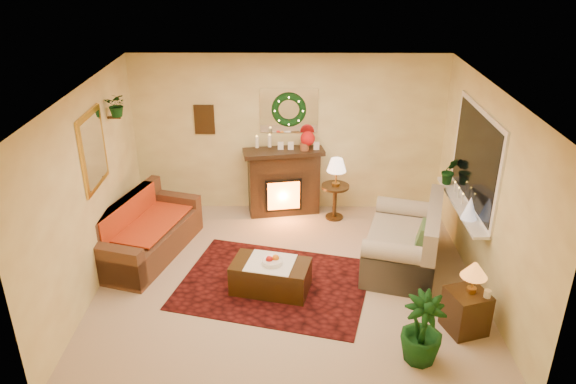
{
  "coord_description": "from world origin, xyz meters",
  "views": [
    {
      "loc": [
        0.05,
        -6.37,
        4.27
      ],
      "look_at": [
        0.0,
        0.35,
        1.15
      ],
      "focal_mm": 35.0,
      "sensor_mm": 36.0,
      "label": 1
    }
  ],
  "objects_px": {
    "end_table_square": "(466,310)",
    "coffee_table": "(271,277)",
    "loveseat": "(403,238)",
    "fireplace": "(284,182)",
    "side_table_round": "(335,200)",
    "sofa": "(147,228)"
  },
  "relations": [
    {
      "from": "sofa",
      "to": "end_table_square",
      "type": "xyz_separation_m",
      "value": [
        4.11,
        -1.69,
        -0.16
      ]
    },
    {
      "from": "end_table_square",
      "to": "loveseat",
      "type": "bearing_deg",
      "value": 108.61
    },
    {
      "from": "end_table_square",
      "to": "coffee_table",
      "type": "relative_size",
      "value": 0.53
    },
    {
      "from": "fireplace",
      "to": "coffee_table",
      "type": "bearing_deg",
      "value": -103.38
    },
    {
      "from": "sofa",
      "to": "loveseat",
      "type": "xyz_separation_m",
      "value": [
        3.62,
        -0.25,
        -0.01
      ]
    },
    {
      "from": "sofa",
      "to": "fireplace",
      "type": "bearing_deg",
      "value": 51.75
    },
    {
      "from": "fireplace",
      "to": "end_table_square",
      "type": "distance_m",
      "value": 3.76
    },
    {
      "from": "end_table_square",
      "to": "coffee_table",
      "type": "xyz_separation_m",
      "value": [
        -2.3,
        0.78,
        -0.06
      ]
    },
    {
      "from": "loveseat",
      "to": "sofa",
      "type": "bearing_deg",
      "value": -167.88
    },
    {
      "from": "fireplace",
      "to": "coffee_table",
      "type": "relative_size",
      "value": 1.16
    },
    {
      "from": "coffee_table",
      "to": "fireplace",
      "type": "bearing_deg",
      "value": 99.56
    },
    {
      "from": "loveseat",
      "to": "coffee_table",
      "type": "xyz_separation_m",
      "value": [
        -1.82,
        -0.66,
        -0.21
      ]
    },
    {
      "from": "loveseat",
      "to": "end_table_square",
      "type": "height_order",
      "value": "loveseat"
    },
    {
      "from": "sofa",
      "to": "loveseat",
      "type": "distance_m",
      "value": 3.63
    },
    {
      "from": "side_table_round",
      "to": "coffee_table",
      "type": "height_order",
      "value": "side_table_round"
    },
    {
      "from": "sofa",
      "to": "fireplace",
      "type": "relative_size",
      "value": 1.65
    },
    {
      "from": "sofa",
      "to": "end_table_square",
      "type": "relative_size",
      "value": 3.6
    },
    {
      "from": "loveseat",
      "to": "fireplace",
      "type": "bearing_deg",
      "value": 152.25
    },
    {
      "from": "side_table_round",
      "to": "coffee_table",
      "type": "relative_size",
      "value": 0.59
    },
    {
      "from": "fireplace",
      "to": "side_table_round",
      "type": "relative_size",
      "value": 1.95
    },
    {
      "from": "side_table_round",
      "to": "end_table_square",
      "type": "xyz_separation_m",
      "value": [
        1.33,
        -2.84,
        -0.05
      ]
    },
    {
      "from": "end_table_square",
      "to": "coffee_table",
      "type": "bearing_deg",
      "value": 161.26
    }
  ]
}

